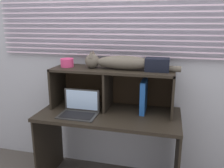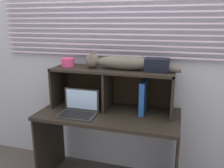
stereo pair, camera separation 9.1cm
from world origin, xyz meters
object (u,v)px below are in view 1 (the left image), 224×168
cat (120,62)px  laptop (79,110)px  storage_box (157,65)px  book_stack (84,105)px  binder_upright (144,96)px  small_basket (67,63)px

cat → laptop: (-0.33, -0.21, -0.41)m
cat → storage_box: 0.34m
book_stack → storage_box: bearing=-0.1°
laptop → binder_upright: 0.60m
cat → small_basket: (-0.52, 0.00, -0.02)m
book_stack → storage_box: (0.69, -0.00, 0.43)m
cat → book_stack: 0.57m
laptop → small_basket: small_basket is taller
cat → book_stack: cat is taller
binder_upright → storage_box: size_ratio=1.44×
book_stack → storage_box: 0.82m
laptop → small_basket: bearing=132.3°
laptop → small_basket: 0.48m
binder_upright → small_basket: bearing=180.0°
storage_box → book_stack: bearing=179.9°
laptop → binder_upright: size_ratio=1.12×
cat → laptop: 0.56m
book_stack → small_basket: 0.45m
laptop → book_stack: bearing=98.6°
binder_upright → laptop: bearing=-158.9°
binder_upright → storage_box: (0.11, 0.00, 0.30)m
cat → storage_box: bearing=0.0°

